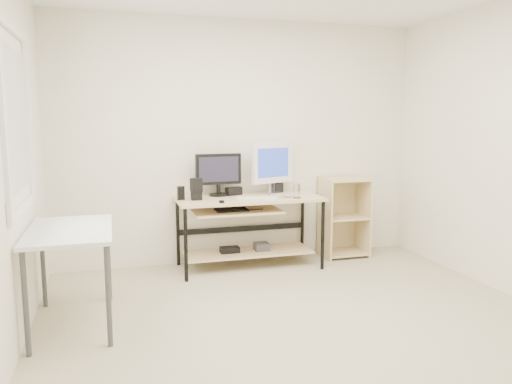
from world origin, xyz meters
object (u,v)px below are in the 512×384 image
(black_monitor, at_px, (218,172))
(side_table, at_px, (70,239))
(shelf_unit, at_px, (342,216))
(audio_controller, at_px, (181,193))
(white_imac, at_px, (273,164))
(desk, at_px, (247,217))

(black_monitor, bearing_deg, side_table, -140.98)
(shelf_unit, height_order, black_monitor, black_monitor)
(shelf_unit, height_order, audio_controller, shelf_unit)
(shelf_unit, relative_size, white_imac, 1.61)
(shelf_unit, relative_size, audio_controller, 6.45)
(desk, relative_size, white_imac, 2.68)
(black_monitor, bearing_deg, audio_controller, -161.58)
(black_monitor, bearing_deg, desk, -37.53)
(black_monitor, bearing_deg, white_imac, -5.41)
(side_table, bearing_deg, desk, 32.65)
(white_imac, bearing_deg, audio_controller, 167.07)
(black_monitor, distance_m, white_imac, 0.59)
(side_table, xyz_separation_m, white_imac, (1.99, 1.21, 0.40))
(black_monitor, height_order, white_imac, white_imac)
(black_monitor, height_order, audio_controller, black_monitor)
(desk, relative_size, black_monitor, 3.09)
(black_monitor, distance_m, audio_controller, 0.49)
(black_monitor, relative_size, white_imac, 0.87)
(desk, bearing_deg, shelf_unit, 7.77)
(side_table, relative_size, shelf_unit, 1.11)
(white_imac, bearing_deg, side_table, -169.03)
(desk, height_order, side_table, same)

